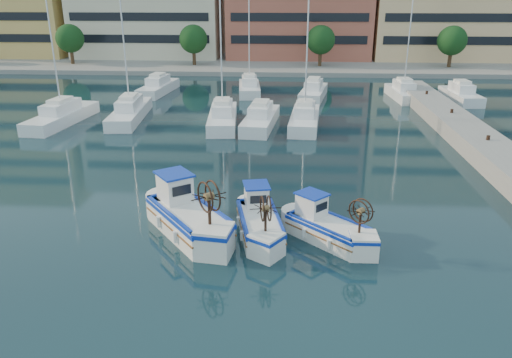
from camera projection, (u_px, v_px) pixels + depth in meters
name	position (u px, v px, depth m)	size (l,w,h in m)	color
ground	(294.00, 252.00, 21.39)	(300.00, 300.00, 0.00)	#17363D
yacht_marina	(251.00, 104.00, 47.07)	(39.43, 22.95, 11.50)	white
fishing_boat_a	(187.00, 215.00, 22.80)	(4.67, 5.23, 3.25)	white
fishing_boat_b	(259.00, 220.00, 22.66)	(2.49, 4.36, 2.65)	white
fishing_boat_c	(327.00, 226.00, 22.14)	(3.92, 3.87, 2.52)	white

